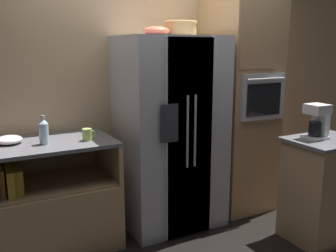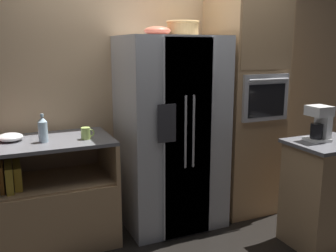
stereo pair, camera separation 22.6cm
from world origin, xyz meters
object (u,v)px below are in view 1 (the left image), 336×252
Objects in this scene: mug at (87,135)px; mixing_bowl at (9,140)px; refrigerator at (170,133)px; wicker_basket at (181,28)px; bottle_short at (44,131)px; coffee_maker at (318,120)px; fruit_bowl at (157,31)px; wall_oven at (239,103)px.

mug reaches higher than mixing_bowl.
wicker_basket is at bearing 31.62° from refrigerator.
bottle_short is 2.28m from coffee_maker.
fruit_bowl is at bearing -3.01° from mixing_bowl.
refrigerator is 1.31m from coffee_maker.
wicker_basket reaches higher than mug.
fruit_bowl is 1.30m from bottle_short.
bottle_short is at bearing 173.32° from mug.
coffee_maker reaches higher than bottle_short.
bottle_short is at bearing -175.72° from fruit_bowl.
mug is 0.55× the size of mixing_bowl.
wall_oven is 19.66× the size of mug.
refrigerator is 7.51× the size of fruit_bowl.
coffee_maker reaches higher than mixing_bowl.
refrigerator is 7.66× the size of bottle_short.
refrigerator is 15.80× the size of mug.
fruit_bowl reaches higher than refrigerator.
mug is at bearing -170.49° from fruit_bowl.
fruit_bowl is (-0.94, 0.01, 0.71)m from wall_oven.
mug is (-0.81, -0.08, 0.09)m from refrigerator.
wall_oven reaches higher than wicker_basket.
refrigerator is 0.94m from fruit_bowl.
wicker_basket reaches higher than bottle_short.
fruit_bowl is at bearing 179.09° from wall_oven.
refrigerator reaches higher than coffee_maker.
wicker_basket is (-0.66, 0.07, 0.75)m from wall_oven.
wall_oven is (0.83, 0.03, 0.22)m from refrigerator.
mug is at bearing 156.09° from coffee_maker.
mug is (-0.98, -0.18, -0.88)m from wicker_basket.
coffee_maker is (1.08, -0.91, -0.75)m from fruit_bowl.
wicker_basket is at bearing 10.19° from mug.
mug is 0.61m from mixing_bowl.
wall_oven is at bearing -6.37° from wicker_basket.
mug is (-1.64, -0.10, -0.13)m from wall_oven.
bottle_short is (-1.15, -0.04, 0.15)m from refrigerator.
wall_oven is 1.00m from wicker_basket.
fruit_bowl is 1.02× the size of bottle_short.
coffee_maker is (0.97, -0.87, 0.19)m from refrigerator.
coffee_maker is at bearing -39.92° from fruit_bowl.
wall_oven is 0.90m from coffee_maker.
coffee_maker is (2.37, -0.97, 0.11)m from mixing_bowl.
mug is 0.38× the size of coffee_maker.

